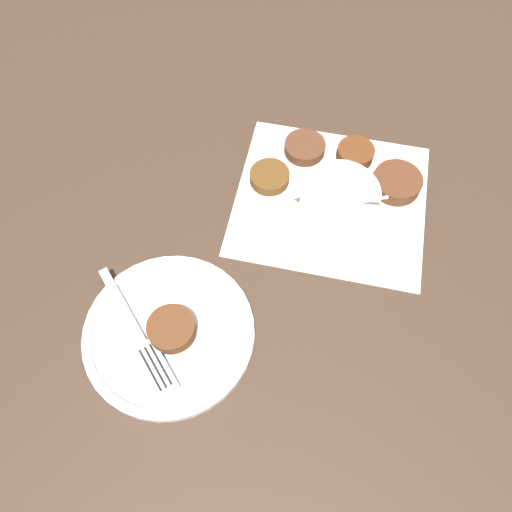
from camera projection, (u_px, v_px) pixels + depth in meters
name	position (u px, v px, depth m)	size (l,w,h in m)	color
ground_plane	(348.00, 204.00, 0.76)	(4.00, 4.00, 0.00)	#38281E
napkin	(331.00, 199.00, 0.76)	(0.32, 0.30, 0.00)	silver
sauce_bowl	(338.00, 203.00, 0.73)	(0.12, 0.11, 0.10)	silver
fritter_0	(305.00, 147.00, 0.80)	(0.07, 0.07, 0.02)	#4C2C1B
fritter_1	(270.00, 177.00, 0.77)	(0.06, 0.06, 0.02)	#523517
fritter_2	(397.00, 182.00, 0.76)	(0.07, 0.07, 0.02)	#4C2A19
fritter_3	(355.00, 154.00, 0.79)	(0.06, 0.06, 0.02)	#522B15
serving_plate	(169.00, 333.00, 0.65)	(0.22, 0.22, 0.02)	silver
fritter_on_plate	(171.00, 329.00, 0.63)	(0.06, 0.06, 0.02)	#512D19
fork	(142.00, 342.00, 0.63)	(0.13, 0.17, 0.00)	silver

